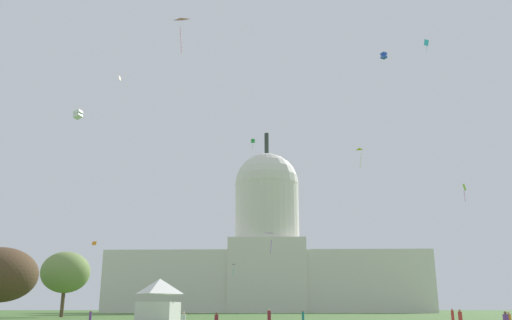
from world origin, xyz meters
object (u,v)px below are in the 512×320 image
person_orange_back_center (509,320)px  kite_orange_low (94,243)px  kite_gold_high (120,78)px  person_purple_near_tent (90,316)px  kite_violet_low (271,236)px  tree_west_far (65,272)px  kite_yellow_high (360,151)px  kite_white_mid (78,114)px  person_red_near_tree_east (460,319)px  person_maroon_lawn_far_right (269,317)px  kite_green_high (253,141)px  kite_pink_mid (181,22)px  person_red_back_left (453,316)px  event_tent (159,299)px  capitol_building (267,259)px  kite_lime_mid (464,189)px  kite_black_low (232,267)px  tree_west_near (1,275)px  person_teal_mid_right (303,317)px  kite_cyan_high (426,43)px  kite_blue_high (384,56)px

person_orange_back_center → kite_orange_low: (-59.59, 49.11, 13.69)m
kite_gold_high → person_purple_near_tent: bearing=77.1°
kite_violet_low → tree_west_far: bearing=131.4°
kite_yellow_high → kite_white_mid: size_ratio=3.17×
person_red_near_tree_east → person_maroon_lawn_far_right: person_maroon_lawn_far_right is taller
person_orange_back_center → person_maroon_lawn_far_right: (-24.23, 9.92, 0.12)m
person_red_near_tree_east → kite_green_high: bearing=161.9°
person_purple_near_tent → person_maroon_lawn_far_right: bearing=100.9°
kite_white_mid → kite_pink_mid: (18.91, -19.88, 3.68)m
person_red_near_tree_east → kite_yellow_high: (0.65, 58.22, 35.73)m
person_red_back_left → event_tent: bearing=-142.8°
person_purple_near_tent → kite_green_high: 114.62m
capitol_building → kite_lime_mid: 117.75m
person_red_near_tree_east → kite_violet_low: bearing=179.6°
person_maroon_lawn_far_right → kite_black_low: (-10.94, 84.99, 12.25)m
tree_west_near → person_teal_mid_right: (42.56, -0.33, -5.66)m
kite_lime_mid → kite_pink_mid: kite_pink_mid is taller
kite_gold_high → person_red_back_left: bearing=117.4°
kite_green_high → person_teal_mid_right: bearing=141.0°
kite_green_high → kite_violet_low: (6.38, -84.57, -44.59)m
person_maroon_lawn_far_right → kite_lime_mid: (37.45, 33.94, 23.09)m
kite_cyan_high → kite_lime_mid: kite_cyan_high is taller
capitol_building → kite_pink_mid: capitol_building is taller
kite_gold_high → kite_pink_mid: 70.23m
person_red_back_left → person_purple_near_tent: bearing=-140.3°
person_teal_mid_right → kite_blue_high: (14.07, 2.81, 40.16)m
person_purple_near_tent → person_teal_mid_right: size_ratio=0.99×
kite_black_low → tree_west_far: bearing=-90.4°
person_red_back_left → kite_green_high: (-30.62, 102.37, 57.74)m
kite_pink_mid → kite_blue_high: bearing=45.8°
person_purple_near_tent → kite_cyan_high: 84.79m
person_red_back_left → person_red_near_tree_east: size_ratio=1.02×
tree_west_near → kite_cyan_high: kite_cyan_high is taller
person_purple_near_tent → kite_lime_mid: bearing=146.0°
tree_west_near → kite_green_high: bearing=72.6°
person_orange_back_center → person_maroon_lawn_far_right: size_ratio=0.85×
kite_violet_low → kite_blue_high: bearing=-61.8°
tree_west_near → kite_violet_low: kite_violet_low is taller
person_red_near_tree_east → kite_black_low: bearing=167.9°
person_orange_back_center → kite_blue_high: size_ratio=1.38×
kite_gold_high → kite_pink_mid: (26.10, -61.56, -21.47)m
tree_west_near → kite_violet_low: (38.27, 17.07, 7.57)m
kite_orange_low → kite_lime_mid: (72.81, -5.25, 9.53)m
tree_west_far → kite_black_low: size_ratio=4.81×
person_orange_back_center → kite_violet_low: 45.14m
tree_west_near → person_maroon_lawn_far_right: 39.45m
kite_black_low → kite_cyan_high: size_ratio=1.07×
kite_orange_low → kite_lime_mid: kite_lime_mid is taller
kite_black_low → kite_cyan_high: bearing=-7.6°
person_maroon_lawn_far_right → kite_green_high: kite_green_high is taller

